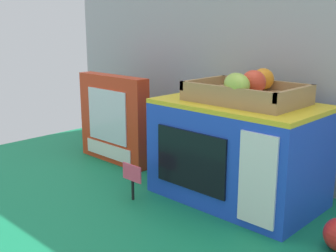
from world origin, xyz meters
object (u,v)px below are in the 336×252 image
(food_groups_crate, at_px, (247,92))
(price_sign, at_px, (132,177))
(toy_microwave, at_px, (237,151))
(cookie_set_box, at_px, (113,119))

(food_groups_crate, xyz_separation_m, price_sign, (-0.21, -0.21, -0.23))
(food_groups_crate, height_order, price_sign, food_groups_crate)
(food_groups_crate, bearing_deg, toy_microwave, -160.45)
(toy_microwave, height_order, cookie_set_box, cookie_set_box)
(toy_microwave, distance_m, price_sign, 0.29)
(toy_microwave, bearing_deg, cookie_set_box, -177.12)
(toy_microwave, relative_size, food_groups_crate, 1.49)
(price_sign, bearing_deg, toy_microwave, 46.25)
(cookie_set_box, relative_size, price_sign, 3.06)
(toy_microwave, xyz_separation_m, food_groups_crate, (0.02, 0.01, 0.16))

